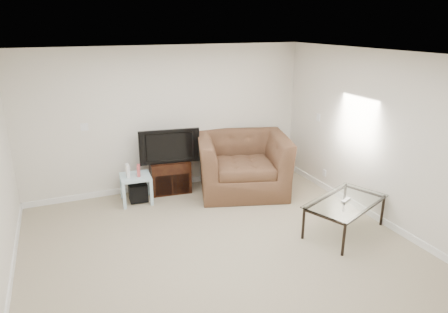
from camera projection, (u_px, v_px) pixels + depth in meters
name	position (u px, v px, depth m)	size (l,w,h in m)	color
floor	(224.00, 254.00, 5.16)	(5.00, 5.00, 0.00)	tan
ceiling	(224.00, 56.00, 4.36)	(5.00, 5.00, 0.00)	white
wall_back	(169.00, 119.00, 6.95)	(5.00, 0.02, 2.50)	silver
wall_right	(386.00, 141.00, 5.68)	(0.02, 5.00, 2.50)	silver
plate_back	(84.00, 127.00, 6.42)	(0.12, 0.02, 0.12)	white
plate_right_switch	(318.00, 117.00, 7.07)	(0.02, 0.09, 0.13)	white
plate_right_outlet	(324.00, 173.00, 7.12)	(0.02, 0.08, 0.12)	white
tv_stand	(170.00, 176.00, 7.03)	(0.68, 0.47, 0.57)	black
dvd_player	(170.00, 166.00, 6.94)	(0.41, 0.29, 0.06)	black
television	(169.00, 145.00, 6.82)	(0.95, 0.19, 0.59)	black
side_table	(136.00, 189.00, 6.61)	(0.48, 0.48, 0.46)	silver
subwoofer	(138.00, 192.00, 6.66)	(0.29, 0.29, 0.29)	black
game_console	(128.00, 171.00, 6.45)	(0.05, 0.15, 0.21)	white
game_case	(139.00, 170.00, 6.51)	(0.05, 0.14, 0.18)	#CC4C4C
recliner	(243.00, 154.00, 6.93)	(1.54, 1.00, 1.34)	brown
coffee_table	(344.00, 216.00, 5.65)	(1.23, 0.69, 0.48)	black
remote	(346.00, 200.00, 5.57)	(0.19, 0.05, 0.02)	#B2B2B7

